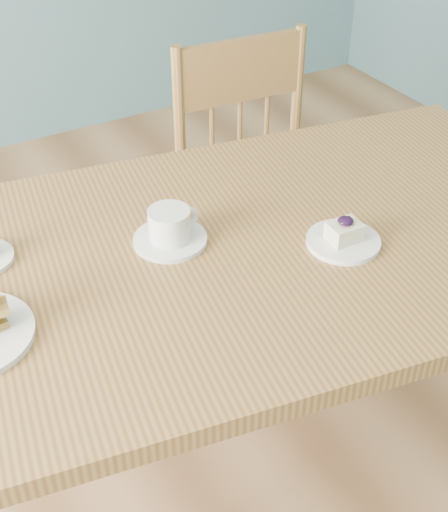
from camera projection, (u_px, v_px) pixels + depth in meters
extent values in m
cube|color=olive|center=(251.00, 250.00, 1.56)|extent=(1.67, 1.12, 0.04)
cylinder|color=olive|center=(407.00, 242.00, 2.29)|extent=(0.06, 0.06, 0.79)
cube|color=olive|center=(266.00, 218.00, 2.27)|extent=(0.49, 0.47, 0.04)
cylinder|color=olive|center=(236.00, 328.00, 2.22)|extent=(0.04, 0.04, 0.44)
cylinder|color=olive|center=(342.00, 294.00, 2.35)|extent=(0.04, 0.04, 0.44)
cylinder|color=olive|center=(189.00, 263.00, 2.48)|extent=(0.04, 0.04, 0.44)
cylinder|color=olive|center=(287.00, 235.00, 2.62)|extent=(0.04, 0.04, 0.44)
cylinder|color=olive|center=(180.00, 127.00, 2.18)|extent=(0.03, 0.03, 0.51)
cylinder|color=olive|center=(297.00, 103.00, 2.32)|extent=(0.03, 0.03, 0.51)
cube|color=olive|center=(241.00, 70.00, 2.16)|extent=(0.39, 0.06, 0.19)
cylinder|color=olive|center=(212.00, 150.00, 2.27)|extent=(0.02, 0.02, 0.30)
cylinder|color=olive|center=(239.00, 144.00, 2.31)|extent=(0.02, 0.02, 0.30)
cylinder|color=olive|center=(266.00, 138.00, 2.34)|extent=(0.02, 0.02, 0.30)
cylinder|color=silver|center=(343.00, 241.00, 1.53)|extent=(0.16, 0.16, 0.01)
cube|color=beige|center=(344.00, 232.00, 1.52)|extent=(0.07, 0.06, 0.04)
ellipsoid|color=black|center=(346.00, 221.00, 1.50)|extent=(0.03, 0.03, 0.02)
sphere|color=black|center=(348.00, 219.00, 1.51)|extent=(0.01, 0.01, 0.01)
sphere|color=black|center=(341.00, 221.00, 1.50)|extent=(0.01, 0.01, 0.01)
sphere|color=black|center=(350.00, 223.00, 1.50)|extent=(0.01, 0.01, 0.01)
cylinder|color=silver|center=(170.00, 240.00, 1.54)|extent=(0.16, 0.16, 0.01)
cylinder|color=silver|center=(169.00, 224.00, 1.51)|extent=(0.10, 0.10, 0.07)
cylinder|color=olive|center=(169.00, 214.00, 1.50)|extent=(0.08, 0.08, 0.00)
torus|color=silver|center=(188.00, 218.00, 1.53)|extent=(0.05, 0.02, 0.05)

